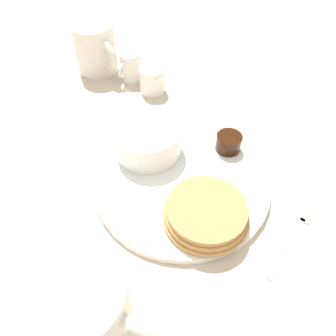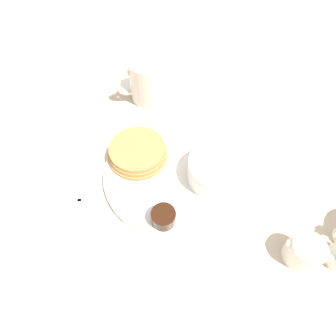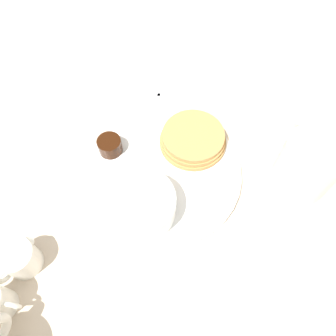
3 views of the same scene
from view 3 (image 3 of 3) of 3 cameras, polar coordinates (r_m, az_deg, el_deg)
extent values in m
plane|color=#C6B299|center=(0.56, -0.72, -1.06)|extent=(4.00, 4.00, 0.00)
cylinder|color=white|center=(0.56, -0.72, -0.76)|extent=(0.26, 0.26, 0.01)
cylinder|color=#B78447|center=(0.58, 4.40, 4.62)|extent=(0.12, 0.12, 0.01)
cylinder|color=#B78447|center=(0.57, 4.47, 5.13)|extent=(0.11, 0.11, 0.01)
cylinder|color=#B78447|center=(0.56, 4.53, 5.65)|extent=(0.11, 0.11, 0.01)
cylinder|color=white|center=(0.50, -4.68, -6.50)|extent=(0.11, 0.11, 0.05)
cylinder|color=white|center=(0.48, -4.84, -5.58)|extent=(0.09, 0.09, 0.01)
cylinder|color=black|center=(0.57, -10.02, 3.88)|extent=(0.04, 0.04, 0.03)
cylinder|color=white|center=(0.51, -6.81, -7.63)|extent=(0.05, 0.05, 0.03)
sphere|color=white|center=(0.49, -7.04, -6.80)|extent=(0.03, 0.03, 0.03)
cylinder|color=silver|center=(0.56, 23.25, 0.37)|extent=(0.09, 0.09, 0.10)
torus|color=silver|center=(0.58, 22.12, 4.76)|extent=(0.06, 0.01, 0.06)
cylinder|color=white|center=(0.53, -24.24, -14.20)|extent=(0.05, 0.05, 0.05)
torus|color=white|center=(0.52, -26.40, -16.30)|extent=(0.03, 0.02, 0.03)
cone|color=white|center=(0.51, -23.35, -11.61)|extent=(0.02, 0.02, 0.01)
torus|color=white|center=(0.51, -25.78, -20.69)|extent=(0.01, 0.03, 0.03)
cube|color=silver|center=(0.66, 2.94, 11.91)|extent=(0.03, 0.11, 0.00)
cube|color=silver|center=(0.67, -2.99, 12.87)|extent=(0.03, 0.04, 0.00)
cube|color=white|center=(0.67, 26.31, 4.61)|extent=(0.10, 0.08, 0.00)
camera|label=1|loc=(0.49, 45.82, 34.75)|focal=35.00mm
camera|label=2|loc=(0.44, -49.33, 37.65)|focal=28.00mm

